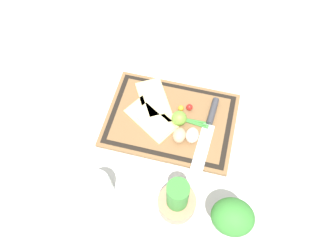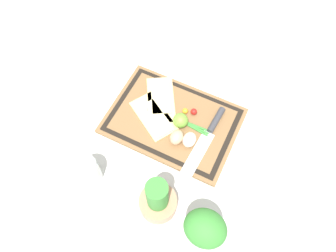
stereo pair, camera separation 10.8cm
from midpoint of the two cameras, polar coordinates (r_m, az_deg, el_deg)
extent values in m
plane|color=silver|center=(1.13, 3.59, 0.47)|extent=(6.00, 6.00, 0.00)
cube|color=brown|center=(1.12, 3.61, 0.65)|extent=(0.44, 0.31, 0.01)
cube|color=black|center=(1.11, 3.63, 0.85)|extent=(0.41, 0.28, 0.00)
cube|color=brown|center=(1.11, 3.64, 0.88)|extent=(0.38, 0.25, 0.00)
cube|color=#DBBC7F|center=(1.15, 1.45, 4.32)|extent=(0.17, 0.21, 0.01)
cube|color=beige|center=(1.15, 1.40, 5.06)|extent=(0.13, 0.16, 0.00)
sphere|color=silver|center=(1.12, 2.20, 3.28)|extent=(0.02, 0.02, 0.02)
sphere|color=silver|center=(1.16, 1.30, 6.18)|extent=(0.01, 0.01, 0.01)
cube|color=#DBBC7F|center=(1.11, 0.19, 1.48)|extent=(0.20, 0.17, 0.01)
cube|color=beige|center=(1.10, 0.56, 1.11)|extent=(0.15, 0.13, 0.00)
sphere|color=silver|center=(1.11, -1.16, 2.69)|extent=(0.02, 0.02, 0.02)
sphere|color=silver|center=(1.09, 1.19, 0.39)|extent=(0.01, 0.01, 0.01)
cube|color=silver|center=(1.06, 7.90, -5.41)|extent=(0.05, 0.19, 0.00)
cylinder|color=#38383D|center=(1.12, 11.14, 0.78)|extent=(0.03, 0.10, 0.02)
ellipsoid|color=tan|center=(1.06, 4.45, -2.24)|extent=(0.04, 0.05, 0.04)
ellipsoid|color=beige|center=(1.06, 6.65, -2.66)|extent=(0.04, 0.05, 0.04)
sphere|color=#70A838|center=(1.08, 5.05, 0.68)|extent=(0.05, 0.05, 0.05)
sphere|color=red|center=(1.12, 7.27, 2.22)|extent=(0.02, 0.02, 0.02)
sphere|color=gold|center=(1.12, 5.77, 2.37)|extent=(0.02, 0.02, 0.02)
cylinder|color=#388433|center=(1.11, 4.07, 1.13)|extent=(0.25, 0.03, 0.01)
cylinder|color=#388433|center=(1.11, 4.07, 1.13)|extent=(0.25, 0.02, 0.01)
cylinder|color=#388433|center=(1.11, 4.07, 1.13)|extent=(0.25, 0.02, 0.01)
cylinder|color=#AD7A5B|center=(0.99, 1.45, -13.64)|extent=(0.11, 0.11, 0.06)
cylinder|color=#388433|center=(0.92, 1.56, -12.49)|extent=(0.06, 0.06, 0.15)
cylinder|color=silver|center=(1.02, -10.91, -8.13)|extent=(0.08, 0.08, 0.09)
cylinder|color=#D16023|center=(1.05, -10.65, -8.64)|extent=(0.07, 0.07, 0.03)
cylinder|color=silver|center=(0.97, -11.41, -7.12)|extent=(0.07, 0.07, 0.01)
cylinder|color=silver|center=(0.97, 9.26, -18.47)|extent=(0.07, 0.07, 0.09)
ellipsoid|color=#388433|center=(0.88, 10.16, -17.50)|extent=(0.11, 0.10, 0.09)
camera|label=1|loc=(0.05, -87.12, 5.49)|focal=35.00mm
camera|label=2|loc=(0.05, 92.88, -5.49)|focal=35.00mm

